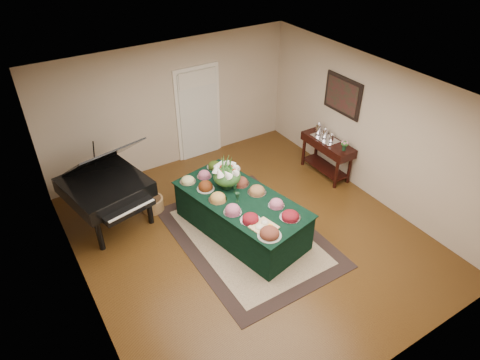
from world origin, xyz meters
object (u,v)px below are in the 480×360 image
buffet_table (241,215)px  grand_piano (106,186)px  floral_centerpiece (227,173)px  mahogany_sideboard (327,148)px

buffet_table → grand_piano: (-1.87, 1.50, 0.42)m
grand_piano → floral_centerpiece: bearing=-30.8°
grand_piano → mahogany_sideboard: (4.40, -0.86, -0.18)m
mahogany_sideboard → buffet_table: bearing=-165.8°
floral_centerpiece → mahogany_sideboard: (2.57, 0.23, -0.42)m
buffet_table → grand_piano: bearing=141.2°
buffet_table → floral_centerpiece: 0.78m
buffet_table → floral_centerpiece: size_ratio=5.15×
grand_piano → mahogany_sideboard: 4.49m
floral_centerpiece → mahogany_sideboard: bearing=5.1°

